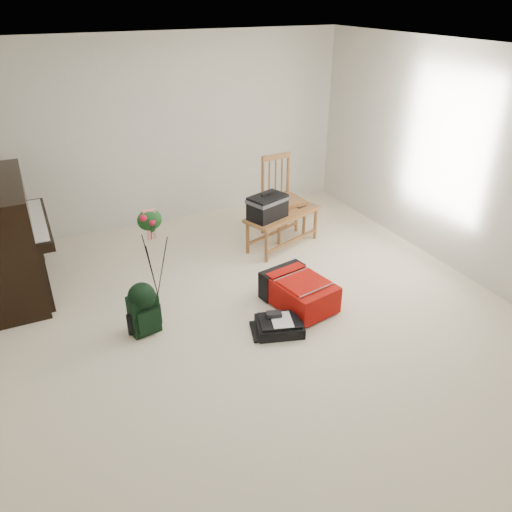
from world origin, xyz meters
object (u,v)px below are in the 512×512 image
flower_stand (153,254)px  dining_chair (282,198)px  piano (8,241)px  black_duffel (279,325)px  red_suitcase (297,289)px  green_backpack (143,306)px  bench (270,207)px

flower_stand → dining_chair: bearing=27.5°
piano → flower_stand: bearing=-29.8°
dining_chair → flower_stand: (-1.94, -0.77, -0.02)m
dining_chair → black_duffel: bearing=-124.8°
black_duffel → red_suitcase: bearing=59.1°
red_suitcase → black_duffel: 0.54m
dining_chair → black_duffel: dining_chair is taller
green_backpack → piano: bearing=117.1°
red_suitcase → green_backpack: (-1.57, 0.19, 0.13)m
black_duffel → green_backpack: (-1.17, 0.55, 0.23)m
black_duffel → green_backpack: green_backpack is taller
piano → black_duffel: size_ratio=2.86×
piano → green_backpack: piano is taller
flower_stand → piano: bearing=156.0°
piano → dining_chair: size_ratio=1.40×
green_backpack → flower_stand: bearing=54.5°
bench → red_suitcase: 1.37m
piano → dining_chair: 3.29m
piano → bench: size_ratio=1.36×
piano → red_suitcase: 3.09m
piano → flower_stand: (1.34, -0.77, -0.09)m
black_duffel → bench: bearing=82.9°
dining_chair → bench: bearing=-144.4°
black_duffel → flower_stand: bearing=144.4°
black_duffel → flower_stand: flower_stand is taller
red_suitcase → flower_stand: 1.55m
dining_chair → black_duffel: 2.24m
piano → flower_stand: piano is taller
piano → dining_chair: (3.28, -0.00, -0.08)m
bench → flower_stand: (-1.61, -0.48, -0.05)m
black_duffel → green_backpack: 1.31m
black_duffel → flower_stand: size_ratio=0.51×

